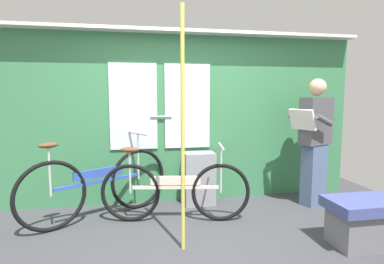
# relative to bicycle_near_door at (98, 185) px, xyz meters

# --- Properties ---
(ground_plane) EXTENTS (5.94, 4.27, 0.04)m
(ground_plane) POSITION_rel_bicycle_near_door_xyz_m (0.97, -0.82, -0.42)
(ground_plane) COLOR #38383D
(train_door_wall) EXTENTS (4.94, 0.28, 2.24)m
(train_door_wall) POSITION_rel_bicycle_near_door_xyz_m (0.96, 0.50, 0.77)
(train_door_wall) COLOR #387A4C
(train_door_wall) RESTS_ON ground_plane
(bicycle_near_door) EXTENTS (1.58, 0.94, 0.96)m
(bicycle_near_door) POSITION_rel_bicycle_near_door_xyz_m (0.00, 0.00, 0.00)
(bicycle_near_door) COLOR black
(bicycle_near_door) RESTS_ON ground_plane
(bicycle_leaning_behind) EXTENTS (1.66, 0.47, 0.87)m
(bicycle_leaning_behind) POSITION_rel_bicycle_near_door_xyz_m (0.85, -0.23, -0.04)
(bicycle_leaning_behind) COLOR black
(bicycle_leaning_behind) RESTS_ON ground_plane
(passenger_reading_newspaper) EXTENTS (0.62, 0.55, 1.63)m
(passenger_reading_newspaper) POSITION_rel_bicycle_near_door_xyz_m (2.69, -0.02, 0.46)
(passenger_reading_newspaper) COLOR slate
(passenger_reading_newspaper) RESTS_ON ground_plane
(trash_bin_by_wall) EXTENTS (0.39, 0.28, 0.68)m
(trash_bin_by_wall) POSITION_rel_bicycle_near_door_xyz_m (1.24, 0.29, -0.06)
(trash_bin_by_wall) COLOR gray
(trash_bin_by_wall) RESTS_ON ground_plane
(handrail_pole) EXTENTS (0.04, 0.04, 2.20)m
(handrail_pole) POSITION_rel_bicycle_near_door_xyz_m (0.84, -0.89, 0.70)
(handrail_pole) COLOR #C6C14C
(handrail_pole) RESTS_ON ground_plane
(bench_seat_corner) EXTENTS (0.70, 0.44, 0.45)m
(bench_seat_corner) POSITION_rel_bicycle_near_door_xyz_m (2.53, -1.14, -0.16)
(bench_seat_corner) COLOR #3D477F
(bench_seat_corner) RESTS_ON ground_plane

